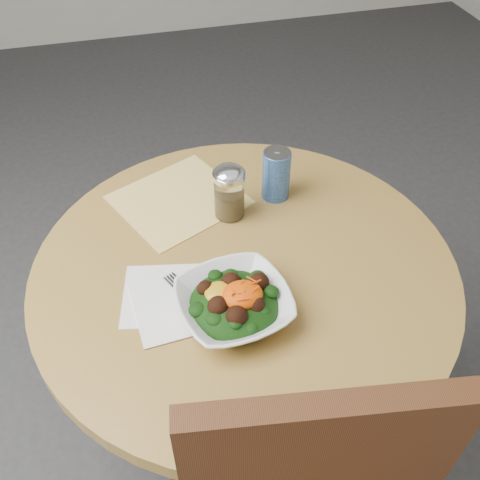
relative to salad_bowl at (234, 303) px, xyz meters
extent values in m
plane|color=#323134|center=(0.05, 0.12, -0.78)|extent=(6.00, 6.00, 0.00)
cylinder|color=black|center=(0.05, 0.12, -0.76)|extent=(0.52, 0.52, 0.03)
cylinder|color=black|center=(0.05, 0.12, -0.42)|extent=(0.10, 0.10, 0.71)
cylinder|color=#BE9244|center=(0.05, 0.12, -0.05)|extent=(0.90, 0.90, 0.04)
cube|color=#F9B40D|center=(-0.04, 0.36, -0.03)|extent=(0.35, 0.34, 0.00)
cube|color=white|center=(-0.12, 0.08, -0.03)|extent=(0.19, 0.19, 0.00)
cube|color=white|center=(-0.11, 0.05, -0.03)|extent=(0.17, 0.17, 0.00)
imported|color=white|center=(0.00, 0.00, 0.00)|extent=(0.24, 0.24, 0.05)
ellipsoid|color=black|center=(0.00, 0.00, -0.01)|extent=(0.17, 0.17, 0.06)
ellipsoid|color=gold|center=(-0.03, 0.01, 0.02)|extent=(0.06, 0.06, 0.02)
ellipsoid|color=#F65505|center=(0.01, 0.00, 0.03)|extent=(0.08, 0.07, 0.04)
cube|color=black|center=(-0.05, 0.00, -0.02)|extent=(0.07, 0.12, 0.00)
cube|color=black|center=(-0.09, 0.09, -0.02)|extent=(0.05, 0.07, 0.00)
cylinder|color=silver|center=(0.06, 0.28, 0.03)|extent=(0.07, 0.07, 0.10)
cylinder|color=olive|center=(0.06, 0.28, 0.00)|extent=(0.06, 0.06, 0.06)
cylinder|color=white|center=(0.06, 0.28, 0.08)|extent=(0.07, 0.07, 0.01)
ellipsoid|color=white|center=(0.06, 0.28, 0.09)|extent=(0.07, 0.07, 0.03)
cylinder|color=navy|center=(0.19, 0.32, 0.03)|extent=(0.07, 0.07, 0.12)
cylinder|color=silver|center=(0.19, 0.32, 0.09)|extent=(0.06, 0.06, 0.00)
cube|color=silver|center=(0.19, 0.33, 0.10)|extent=(0.02, 0.02, 0.00)
camera|label=1|loc=(-0.15, -0.63, 0.80)|focal=40.00mm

